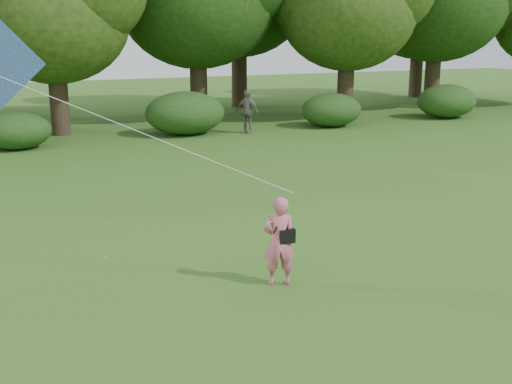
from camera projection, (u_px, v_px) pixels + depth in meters
name	position (u px, v px, depth m)	size (l,w,h in m)	color
ground	(329.00, 300.00, 11.00)	(100.00, 100.00, 0.00)	#265114
man_kite_flyer	(279.00, 241.00, 11.48)	(0.60, 0.39, 1.65)	#D3637D
bystander_right	(247.00, 112.00, 28.21)	(1.12, 0.47, 1.91)	slate
crossbody_bag	(286.00, 235.00, 11.47)	(0.43, 0.20, 0.68)	black
tree_line	(125.00, 5.00, 30.59)	(54.70, 15.30, 9.48)	#3A2D1E
shrub_band	(100.00, 121.00, 26.16)	(39.15, 3.22, 1.88)	#264919
fallen_leaves	(184.00, 239.00, 14.19)	(11.91, 14.56, 0.01)	olive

